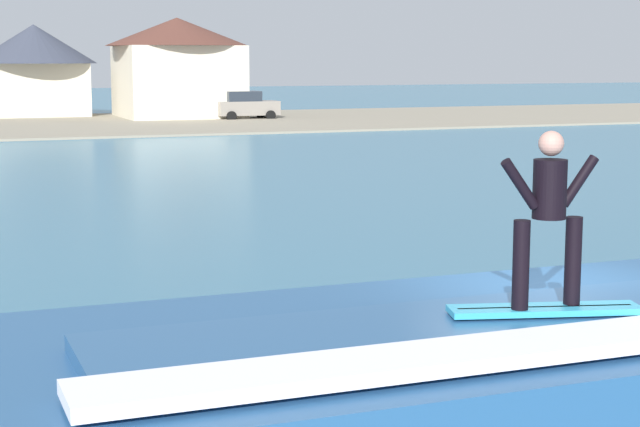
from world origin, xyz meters
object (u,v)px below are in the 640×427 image
(house_gabled_white, at_px, (178,63))
(wave_crest, at_px, (484,383))
(surfboard, at_px, (545,310))
(surfer, at_px, (549,209))
(house_small_cottage, at_px, (35,62))
(car_far_shore, at_px, (245,105))

(house_gabled_white, bearing_deg, wave_crest, -100.71)
(surfboard, relative_size, surfer, 1.12)
(wave_crest, height_order, surfer, surfer)
(wave_crest, xyz_separation_m, house_gabled_white, (11.12, 58.78, 2.89))
(surfboard, distance_m, house_gabled_white, 60.30)
(house_gabled_white, bearing_deg, surfboard, -100.29)
(surfboard, bearing_deg, wave_crest, 124.37)
(house_small_cottage, bearing_deg, surfboard, -91.89)
(house_gabled_white, height_order, house_small_cottage, house_gabled_white)
(wave_crest, relative_size, house_small_cottage, 1.17)
(surfboard, bearing_deg, house_small_cottage, 88.11)
(wave_crest, relative_size, house_gabled_white, 1.02)
(surfer, xyz_separation_m, house_small_cottage, (2.09, 63.62, 1.13))
(wave_crest, height_order, surfboard, surfboard)
(wave_crest, distance_m, surfer, 1.92)
(car_far_shore, bearing_deg, house_small_cottage, 147.69)
(car_far_shore, bearing_deg, wave_crest, -104.85)
(wave_crest, distance_m, house_gabled_white, 59.90)
(surfer, bearing_deg, wave_crest, 124.84)
(surfer, xyz_separation_m, car_far_shore, (14.33, 55.88, -1.60))
(surfboard, height_order, house_small_cottage, house_small_cottage)
(wave_crest, xyz_separation_m, car_far_shore, (14.68, 55.37, 0.22))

